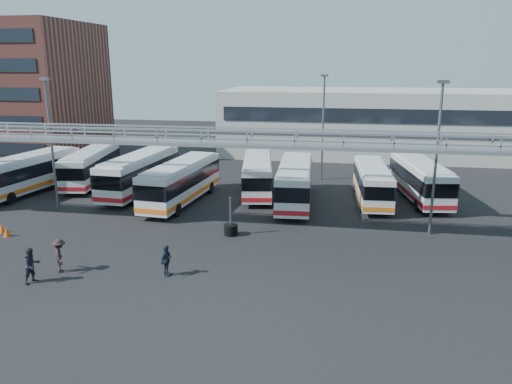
% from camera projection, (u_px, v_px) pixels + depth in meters
% --- Properties ---
extents(ground, '(140.00, 140.00, 0.00)m').
position_uv_depth(ground, '(234.00, 261.00, 29.12)').
color(ground, black).
rests_on(ground, ground).
extents(gantry, '(51.40, 5.15, 7.10)m').
position_uv_depth(gantry, '(252.00, 151.00, 33.34)').
color(gantry, '#93969B').
rests_on(gantry, ground).
extents(apartment_building, '(18.00, 15.00, 16.00)m').
position_uv_depth(apartment_building, '(16.00, 90.00, 61.40)').
color(apartment_building, brown).
rests_on(apartment_building, ground).
extents(warehouse, '(42.00, 14.00, 8.00)m').
position_uv_depth(warehouse, '(393.00, 123.00, 62.35)').
color(warehouse, '#9E9E99').
rests_on(warehouse, ground).
extents(light_pole_left, '(0.70, 0.35, 10.21)m').
position_uv_depth(light_pole_left, '(51.00, 138.00, 37.99)').
color(light_pole_left, '#4C4F54').
rests_on(light_pole_left, ground).
extents(light_pole_mid, '(0.70, 0.35, 10.21)m').
position_uv_depth(light_pole_mid, '(437.00, 151.00, 32.35)').
color(light_pole_mid, '#4C4F54').
rests_on(light_pole_mid, ground).
extents(light_pole_back, '(0.70, 0.35, 10.21)m').
position_uv_depth(light_pole_back, '(323.00, 122.00, 47.99)').
color(light_pole_back, '#4C4F54').
rests_on(light_pole_back, ground).
extents(bus_0, '(4.15, 11.48, 3.41)m').
position_uv_depth(bus_0, '(29.00, 172.00, 44.07)').
color(bus_0, silver).
rests_on(bus_0, ground).
extents(bus_1, '(4.15, 11.02, 3.27)m').
position_uv_depth(bus_1, '(91.00, 165.00, 47.35)').
color(bus_1, silver).
rests_on(bus_1, ground).
extents(bus_2, '(3.40, 11.65, 3.50)m').
position_uv_depth(bus_2, '(140.00, 172.00, 43.94)').
color(bus_2, silver).
rests_on(bus_2, ground).
extents(bus_3, '(3.66, 11.48, 3.43)m').
position_uv_depth(bus_3, '(181.00, 180.00, 40.88)').
color(bus_3, silver).
rests_on(bus_3, ground).
extents(bus_4, '(4.05, 10.76, 3.19)m').
position_uv_depth(bus_4, '(258.00, 174.00, 43.97)').
color(bus_4, silver).
rests_on(bus_4, ground).
extents(bus_5, '(3.19, 11.35, 3.41)m').
position_uv_depth(bus_5, '(295.00, 181.00, 40.58)').
color(bus_5, silver).
rests_on(bus_5, ground).
extents(bus_6, '(2.92, 10.31, 3.10)m').
position_uv_depth(bus_6, '(372.00, 181.00, 41.33)').
color(bus_6, silver).
rests_on(bus_6, ground).
extents(bus_7, '(4.12, 11.10, 3.29)m').
position_uv_depth(bus_7, '(420.00, 178.00, 41.93)').
color(bus_7, silver).
rests_on(bus_7, ground).
extents(pedestrian_b, '(1.06, 1.16, 1.93)m').
position_uv_depth(pedestrian_b, '(32.00, 265.00, 26.10)').
color(pedestrian_b, '#29222F').
rests_on(pedestrian_b, ground).
extents(pedestrian_c, '(1.26, 1.42, 1.91)m').
position_uv_depth(pedestrian_c, '(60.00, 255.00, 27.47)').
color(pedestrian_c, '#2E1F21').
rests_on(pedestrian_c, ground).
extents(pedestrian_d, '(0.58, 1.07, 1.74)m').
position_uv_depth(pedestrian_d, '(166.00, 261.00, 26.99)').
color(pedestrian_d, '#1B2631').
rests_on(pedestrian_d, ground).
extents(cone_left, '(0.54, 0.54, 0.70)m').
position_uv_depth(cone_left, '(7.00, 231.00, 33.24)').
color(cone_left, '#E64E0C').
rests_on(cone_left, ground).
extents(cone_right, '(0.39, 0.39, 0.62)m').
position_uv_depth(cone_right, '(2.00, 228.00, 34.05)').
color(cone_right, '#E64E0C').
rests_on(cone_right, ground).
extents(tire_stack, '(0.92, 0.92, 2.64)m').
position_uv_depth(tire_stack, '(231.00, 229.00, 33.51)').
color(tire_stack, black).
rests_on(tire_stack, ground).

